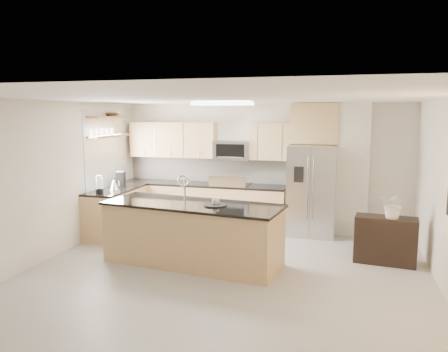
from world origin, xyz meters
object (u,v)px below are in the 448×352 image
(range, at_px, (231,206))
(kettle, at_px, (114,184))
(credenza, at_px, (385,240))
(platter, at_px, (215,205))
(cup, at_px, (216,202))
(blender, at_px, (99,186))
(coffee_maker, at_px, (121,179))
(refrigerator, at_px, (312,190))
(microwave, at_px, (232,150))
(flower_vase, at_px, (395,197))
(island, at_px, (193,233))
(bowl, at_px, (113,114))

(range, relative_size, kettle, 4.69)
(range, height_order, credenza, range)
(platter, bearing_deg, credenza, 19.71)
(cup, distance_m, kettle, 2.64)
(blender, height_order, coffee_maker, blender)
(refrigerator, relative_size, cup, 14.88)
(refrigerator, bearing_deg, microwave, 174.14)
(platter, bearing_deg, flower_vase, 17.69)
(refrigerator, bearing_deg, kettle, -162.64)
(credenza, relative_size, blender, 2.76)
(island, xyz_separation_m, flower_vase, (3.07, 0.78, 0.60))
(kettle, xyz_separation_m, coffee_maker, (-0.07, 0.38, 0.04))
(microwave, bearing_deg, blender, -139.63)
(refrigerator, xyz_separation_m, credenza, (1.29, -1.38, -0.51))
(blender, relative_size, kettle, 1.41)
(cup, bearing_deg, microwave, 98.67)
(blender, bearing_deg, island, -17.20)
(range, height_order, platter, range)
(coffee_maker, height_order, bowl, bowl)
(credenza, height_order, platter, platter)
(flower_vase, bearing_deg, kettle, 176.66)
(blender, bearing_deg, range, 38.32)
(blender, bearing_deg, credenza, 2.48)
(credenza, distance_m, bowl, 5.61)
(microwave, relative_size, refrigerator, 0.43)
(range, distance_m, bowl, 3.04)
(island, relative_size, blender, 8.62)
(refrigerator, height_order, platter, refrigerator)
(credenza, height_order, blender, blender)
(coffee_maker, bearing_deg, range, 21.30)
(microwave, height_order, blender, microwave)
(microwave, distance_m, blender, 2.78)
(island, bearing_deg, coffee_maker, 151.84)
(refrigerator, height_order, credenza, refrigerator)
(range, height_order, bowl, bowl)
(coffee_maker, distance_m, flower_vase, 5.18)
(refrigerator, distance_m, flower_vase, 2.01)
(credenza, xyz_separation_m, kettle, (-4.97, 0.22, 0.65))
(refrigerator, xyz_separation_m, blender, (-3.73, -1.59, 0.18))
(range, height_order, coffee_maker, coffee_maker)
(range, distance_m, blender, 2.71)
(range, distance_m, refrigerator, 1.71)
(cup, bearing_deg, blender, 164.75)
(range, distance_m, platter, 2.43)
(bowl, bearing_deg, cup, -30.85)
(coffee_maker, distance_m, bowl, 1.33)
(kettle, bearing_deg, island, -28.30)
(refrigerator, xyz_separation_m, kettle, (-3.68, -1.15, 0.14))
(refrigerator, distance_m, island, 2.82)
(refrigerator, bearing_deg, bowl, -169.92)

